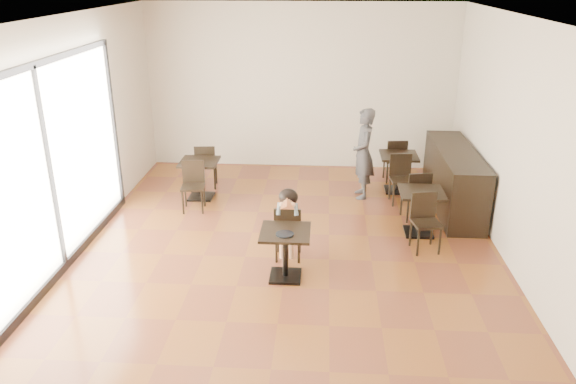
# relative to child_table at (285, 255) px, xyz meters

# --- Properties ---
(floor) EXTENTS (6.00, 8.00, 0.01)m
(floor) POSITION_rel_child_table_xyz_m (-0.02, 0.52, -0.33)
(floor) COLOR brown
(floor) RESTS_ON ground
(ceiling) EXTENTS (6.00, 8.00, 0.01)m
(ceiling) POSITION_rel_child_table_xyz_m (-0.02, 0.52, 2.87)
(ceiling) COLOR white
(ceiling) RESTS_ON floor
(wall_back) EXTENTS (6.00, 0.01, 3.20)m
(wall_back) POSITION_rel_child_table_xyz_m (-0.02, 4.52, 1.27)
(wall_back) COLOR beige
(wall_back) RESTS_ON floor
(wall_front) EXTENTS (6.00, 0.01, 3.20)m
(wall_front) POSITION_rel_child_table_xyz_m (-0.02, -3.48, 1.27)
(wall_front) COLOR beige
(wall_front) RESTS_ON floor
(wall_left) EXTENTS (0.01, 8.00, 3.20)m
(wall_left) POSITION_rel_child_table_xyz_m (-3.02, 0.52, 1.27)
(wall_left) COLOR beige
(wall_left) RESTS_ON floor
(wall_right) EXTENTS (0.01, 8.00, 3.20)m
(wall_right) POSITION_rel_child_table_xyz_m (2.98, 0.52, 1.27)
(wall_right) COLOR beige
(wall_right) RESTS_ON floor
(storefront_window) EXTENTS (0.04, 4.50, 2.60)m
(storefront_window) POSITION_rel_child_table_xyz_m (-2.99, 0.02, 1.07)
(storefront_window) COLOR white
(storefront_window) RESTS_ON floor
(child_table) EXTENTS (0.63, 0.63, 0.67)m
(child_table) POSITION_rel_child_table_xyz_m (0.00, 0.00, 0.00)
(child_table) COLOR black
(child_table) RESTS_ON floor
(child_chair) EXTENTS (0.36, 0.36, 0.80)m
(child_chair) POSITION_rel_child_table_xyz_m (0.00, 0.55, 0.07)
(child_chair) COLOR black
(child_chair) RESTS_ON floor
(child) EXTENTS (0.36, 0.50, 1.01)m
(child) POSITION_rel_child_table_xyz_m (0.00, 0.55, 0.17)
(child) COLOR gray
(child) RESTS_ON child_chair
(plate) EXTENTS (0.23, 0.23, 0.01)m
(plate) POSITION_rel_child_table_xyz_m (-0.00, -0.10, 0.34)
(plate) COLOR black
(plate) RESTS_ON child_table
(pizza_slice) EXTENTS (0.23, 0.18, 0.05)m
(pizza_slice) POSITION_rel_child_table_xyz_m (0.00, 0.36, 0.54)
(pizza_slice) COLOR #DEBC7A
(pizza_slice) RESTS_ON child
(adult_patron) EXTENTS (0.43, 0.61, 1.58)m
(adult_patron) POSITION_rel_child_table_xyz_m (1.14, 2.90, 0.46)
(adult_patron) COLOR #3C3C41
(adult_patron) RESTS_ON floor
(cafe_table_mid) EXTENTS (0.76, 0.76, 0.69)m
(cafe_table_mid) POSITION_rel_child_table_xyz_m (1.93, 1.45, 0.01)
(cafe_table_mid) COLOR black
(cafe_table_mid) RESTS_ON floor
(cafe_table_left) EXTENTS (0.71, 0.71, 0.68)m
(cafe_table_left) POSITION_rel_child_table_xyz_m (-1.67, 2.65, 0.01)
(cafe_table_left) COLOR black
(cafe_table_left) RESTS_ON floor
(cafe_table_back) EXTENTS (0.72, 0.72, 0.69)m
(cafe_table_back) POSITION_rel_child_table_xyz_m (1.79, 3.20, 0.01)
(cafe_table_back) COLOR black
(cafe_table_back) RESTS_ON floor
(chair_mid_a) EXTENTS (0.44, 0.44, 0.83)m
(chair_mid_a) POSITION_rel_child_table_xyz_m (1.93, 2.00, 0.08)
(chair_mid_a) COLOR black
(chair_mid_a) RESTS_ON floor
(chair_mid_b) EXTENTS (0.44, 0.44, 0.83)m
(chair_mid_b) POSITION_rel_child_table_xyz_m (1.93, 0.90, 0.08)
(chair_mid_b) COLOR black
(chair_mid_b) RESTS_ON floor
(chair_left_a) EXTENTS (0.40, 0.40, 0.82)m
(chair_left_a) POSITION_rel_child_table_xyz_m (-1.67, 3.20, 0.08)
(chair_left_a) COLOR black
(chair_left_a) RESTS_ON floor
(chair_left_b) EXTENTS (0.40, 0.40, 0.82)m
(chair_left_b) POSITION_rel_child_table_xyz_m (-1.67, 2.10, 0.08)
(chair_left_b) COLOR black
(chair_left_b) RESTS_ON floor
(chair_back_a) EXTENTS (0.41, 0.41, 0.83)m
(chair_back_a) POSITION_rel_child_table_xyz_m (1.79, 3.75, 0.08)
(chair_back_a) COLOR black
(chair_back_a) RESTS_ON floor
(chair_back_b) EXTENTS (0.41, 0.41, 0.83)m
(chair_back_b) POSITION_rel_child_table_xyz_m (1.79, 2.65, 0.08)
(chair_back_b) COLOR black
(chair_back_b) RESTS_ON floor
(service_counter) EXTENTS (0.60, 2.40, 1.00)m
(service_counter) POSITION_rel_child_table_xyz_m (2.63, 2.52, 0.17)
(service_counter) COLOR black
(service_counter) RESTS_ON floor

